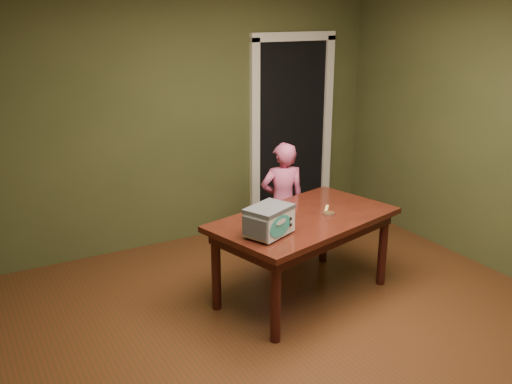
% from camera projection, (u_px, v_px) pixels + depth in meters
% --- Properties ---
extents(floor, '(5.00, 5.00, 0.00)m').
position_uv_depth(floor, '(322.00, 345.00, 4.34)').
color(floor, '#5A2C19').
rests_on(floor, ground).
extents(room_shell, '(4.52, 5.02, 2.61)m').
position_uv_depth(room_shell, '(331.00, 124.00, 3.82)').
color(room_shell, '#464B28').
rests_on(room_shell, ground).
extents(doorway, '(1.10, 0.66, 2.25)m').
position_uv_depth(doorway, '(278.00, 128.00, 6.93)').
color(doorway, black).
rests_on(doorway, ground).
extents(dining_table, '(1.77, 1.27, 0.75)m').
position_uv_depth(dining_table, '(304.00, 228.00, 4.90)').
color(dining_table, '#34130C').
rests_on(dining_table, floor).
extents(toy_oven, '(0.45, 0.38, 0.24)m').
position_uv_depth(toy_oven, '(269.00, 220.00, 4.43)').
color(toy_oven, '#4C4F54').
rests_on(toy_oven, dining_table).
extents(baking_pan, '(0.10, 0.10, 0.02)m').
position_uv_depth(baking_pan, '(329.00, 213.00, 4.92)').
color(baking_pan, silver).
rests_on(baking_pan, dining_table).
extents(spatula, '(0.14, 0.15, 0.01)m').
position_uv_depth(spatula, '(327.00, 209.00, 5.06)').
color(spatula, '#FAE06D').
rests_on(spatula, dining_table).
extents(child, '(0.51, 0.40, 1.22)m').
position_uv_depth(child, '(283.00, 202.00, 5.66)').
color(child, '#C5517E').
rests_on(child, floor).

